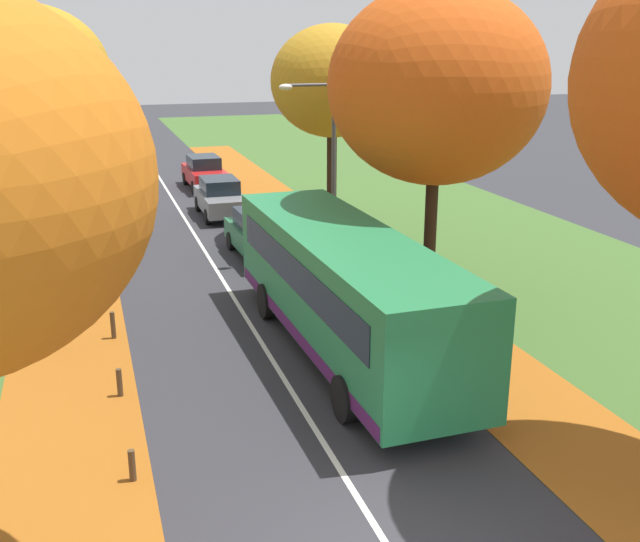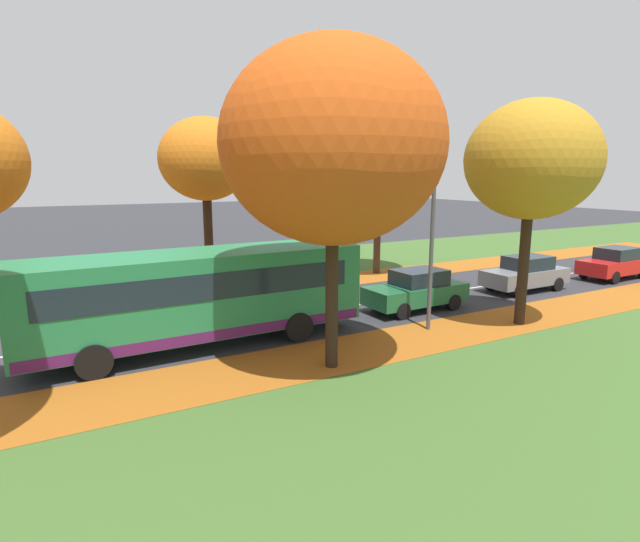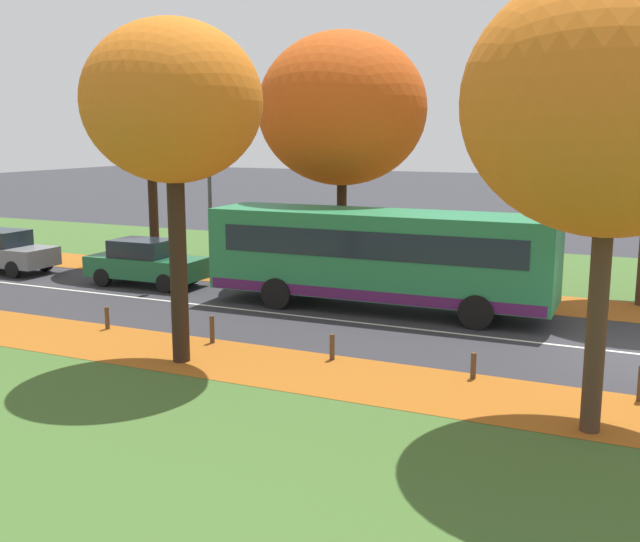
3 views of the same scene
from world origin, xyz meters
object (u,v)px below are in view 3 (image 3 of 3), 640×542
object	(u,v)px
tree_right_mid	(150,120)
bollard_third	(332,347)
car_grey_following	(3,251)
bollard_fifth	(107,318)
bollard_second	(473,366)
tree_left_nearest	(612,103)
streetlamp_right	(204,177)
tree_left_near	(173,104)
bus	(380,254)
bollard_fourth	(212,330)
tree_right_near	(342,109)
car_green_lead	(146,262)

from	to	relation	value
tree_right_mid	bollard_third	xyz separation A→B (m)	(-8.61, -11.58, -5.47)
tree_right_mid	car_grey_following	distance (m)	7.58
bollard_fifth	bollard_second	bearing A→B (deg)	-89.85
tree_left_nearest	streetlamp_right	xyz separation A→B (m)	(9.20, 14.17, -2.06)
tree_left_near	car_grey_following	xyz separation A→B (m)	(6.68, 12.92, -5.12)
tree_left_nearest	tree_left_near	distance (m)	9.15
tree_left_near	bus	distance (m)	8.45
bollard_third	car_grey_following	distance (m)	16.91
tree_left_near	streetlamp_right	xyz separation A→B (m)	(8.78, 5.03, -2.20)
tree_right_mid	bollard_fourth	size ratio (longest dim) A/B	10.89
tree_right_near	car_grey_following	world-z (taller)	tree_right_near
bollard_third	bollard_fourth	bearing A→B (deg)	89.49
bollard_second	bollard_fourth	world-z (taller)	bollard_fourth
bollard_third	bollard_fourth	xyz separation A→B (m)	(0.03, 3.36, 0.04)
tree_left_near	tree_right_mid	distance (m)	13.18
car_grey_following	streetlamp_right	bearing A→B (deg)	-75.06
bollard_fifth	bus	bearing A→B (deg)	-47.87
tree_left_nearest	tree_right_near	size ratio (longest dim) A/B	0.92
bollard_third	car_grey_following	bearing A→B (deg)	72.37
streetlamp_right	bollard_fifth	bearing A→B (deg)	-168.25
tree_left_near	bus	world-z (taller)	tree_left_near
bollard_fourth	bollard_fifth	bearing A→B (deg)	90.58
tree_right_near	car_grey_following	xyz separation A→B (m)	(-3.76, 12.56, -5.29)
tree_left_near	bollard_second	xyz separation A→B (m)	(1.58, -6.55, -5.64)
tree_left_near	bollard_second	distance (m)	8.79
tree_right_near	bollard_second	xyz separation A→B (m)	(-8.86, -6.91, -5.80)
tree_left_nearest	bollard_fifth	bearing A→B (deg)	81.16
bollard_third	bollard_fifth	xyz separation A→B (m)	(-0.00, 6.72, -0.00)
tree_left_near	bollard_third	xyz separation A→B (m)	(1.56, -3.19, -5.62)
streetlamp_right	bus	bearing A→B (deg)	-104.15
bollard_second	bollard_third	bearing A→B (deg)	90.37
car_grey_following	tree_right_near	bearing A→B (deg)	-73.32
car_green_lead	car_grey_following	size ratio (longest dim) A/B	1.01
tree_right_near	bollard_fifth	xyz separation A→B (m)	(-8.89, 3.17, -5.78)
tree_left_nearest	bollard_fourth	distance (m)	10.96
bollard_third	car_grey_following	size ratio (longest dim) A/B	0.15
car_green_lead	tree_left_near	bearing A→B (deg)	-137.49
bollard_second	car_grey_following	xyz separation A→B (m)	(5.10, 19.47, 0.51)
bollard_third	bollard_fifth	world-z (taller)	bollard_third
car_green_lead	bollard_third	bearing A→B (deg)	-119.27
bollard_third	bollard_second	bearing A→B (deg)	-89.63
bollard_third	bus	distance (m)	5.59
tree_right_mid	car_green_lead	xyz separation A→B (m)	(-3.28, -2.07, -4.97)
bollard_second	bollard_fifth	xyz separation A→B (m)	(-0.03, 10.07, 0.02)
tree_right_near	streetlamp_right	bearing A→B (deg)	109.54
tree_right_mid	bollard_fourth	xyz separation A→B (m)	(-8.58, -8.22, -5.42)
tree_right_mid	tree_left_nearest	bearing A→B (deg)	-121.13
tree_right_near	tree_right_mid	bearing A→B (deg)	91.95
streetlamp_right	car_green_lead	bearing A→B (deg)	145.88
tree_left_near	bollard_fifth	bearing A→B (deg)	66.21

